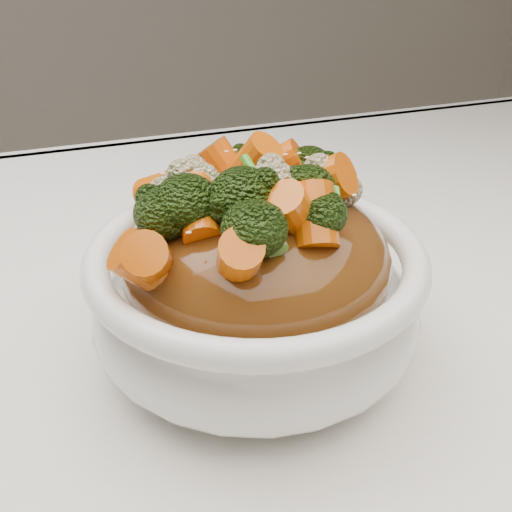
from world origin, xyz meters
name	(u,v)px	position (x,y,z in m)	size (l,w,h in m)	color
tablecloth	(219,372)	(0.00, 0.00, 0.73)	(1.20, 0.80, 0.04)	white
bowl	(256,298)	(0.02, -0.01, 0.79)	(0.19, 0.19, 0.08)	white
sauce_base	(256,260)	(0.02, -0.01, 0.81)	(0.15, 0.15, 0.08)	#582F0F
carrots	(256,169)	(0.02, -0.01, 0.87)	(0.15, 0.15, 0.04)	#CE5506
broccoli	(256,170)	(0.02, -0.01, 0.87)	(0.15, 0.15, 0.04)	black
cauliflower	(256,174)	(0.02, -0.01, 0.87)	(0.15, 0.15, 0.03)	#C0B483
scallions	(256,167)	(0.02, -0.01, 0.87)	(0.12, 0.12, 0.02)	#398C20
sesame_seeds	(256,167)	(0.02, -0.01, 0.87)	(0.14, 0.14, 0.01)	#F5E5AE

